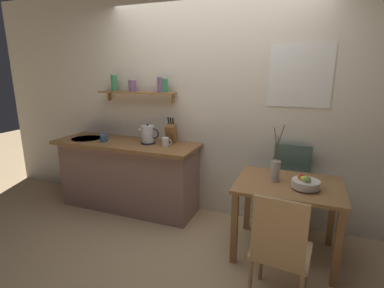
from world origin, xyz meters
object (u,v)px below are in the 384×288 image
at_px(dining_table, 288,195).
at_px(coffee_mug_spare, 166,142).
at_px(twig_vase, 275,170).
at_px(knife_block, 171,133).
at_px(fruit_bowl, 305,183).
at_px(dining_chair_far, 290,187).
at_px(electric_kettle, 148,135).
at_px(dining_chair_near, 280,248).
at_px(coffee_mug_by_sink, 104,138).

xyz_separation_m(dining_table, coffee_mug_spare, (-1.40, 0.27, 0.33)).
bearing_deg(coffee_mug_spare, twig_vase, -11.13).
bearing_deg(dining_table, knife_block, 162.30).
bearing_deg(fruit_bowl, knife_block, 161.05).
distance_m(dining_chair_far, electric_kettle, 1.71).
bearing_deg(coffee_mug_spare, electric_kettle, 170.76).
relative_size(dining_chair_far, fruit_bowl, 4.05).
xyz_separation_m(dining_chair_near, knife_block, (-1.40, 1.18, 0.50)).
height_order(dining_table, fruit_bowl, fruit_bowl).
height_order(dining_table, dining_chair_far, dining_chair_far).
relative_size(dining_chair_far, coffee_mug_by_sink, 7.76).
bearing_deg(dining_chair_near, twig_vase, 99.67).
height_order(dining_table, dining_chair_near, dining_chair_near).
height_order(coffee_mug_by_sink, coffee_mug_spare, coffee_mug_spare).
bearing_deg(dining_table, coffee_mug_by_sink, 175.20).
height_order(dining_chair_far, coffee_mug_by_sink, coffee_mug_by_sink).
relative_size(fruit_bowl, coffee_mug_by_sink, 1.91).
relative_size(electric_kettle, coffee_mug_spare, 2.14).
bearing_deg(coffee_mug_spare, dining_chair_near, -35.62).
distance_m(dining_chair_far, coffee_mug_by_sink, 2.25).
relative_size(twig_vase, coffee_mug_spare, 4.41).
bearing_deg(coffee_mug_by_sink, dining_chair_near, -22.47).
xyz_separation_m(twig_vase, knife_block, (-1.28, 0.42, 0.17)).
bearing_deg(dining_table, fruit_bowl, -30.51).
bearing_deg(electric_kettle, dining_table, -10.80).
height_order(knife_block, coffee_mug_by_sink, knife_block).
height_order(dining_chair_far, twig_vase, twig_vase).
bearing_deg(coffee_mug_spare, dining_chair_far, 5.34).
bearing_deg(dining_chair_near, coffee_mug_spare, 144.38).
bearing_deg(electric_kettle, knife_block, 28.58).
bearing_deg(twig_vase, electric_kettle, 169.18).
xyz_separation_m(fruit_bowl, twig_vase, (-0.27, 0.11, 0.05)).
height_order(twig_vase, coffee_mug_by_sink, twig_vase).
distance_m(dining_table, coffee_mug_by_sink, 2.24).
distance_m(coffee_mug_by_sink, coffee_mug_spare, 0.81).
distance_m(fruit_bowl, coffee_mug_by_sink, 2.36).
relative_size(dining_table, dining_chair_far, 0.98).
bearing_deg(twig_vase, coffee_mug_by_sink, 175.57).
bearing_deg(fruit_bowl, twig_vase, 158.47).
relative_size(fruit_bowl, twig_vase, 0.44).
distance_m(dining_chair_near, dining_chair_far, 1.13).
distance_m(twig_vase, knife_block, 1.36).
bearing_deg(dining_chair_near, knife_block, 140.07).
distance_m(fruit_bowl, electric_kettle, 1.84).
bearing_deg(coffee_mug_by_sink, coffee_mug_spare, 6.26).
bearing_deg(twig_vase, knife_block, 161.61).
bearing_deg(dining_chair_far, coffee_mug_spare, -174.66).
bearing_deg(coffee_mug_by_sink, knife_block, 18.24).
distance_m(twig_vase, coffee_mug_spare, 1.30).
bearing_deg(coffee_mug_by_sink, dining_chair_far, 5.68).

